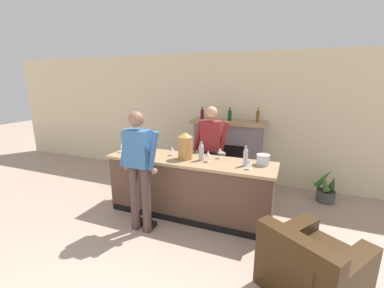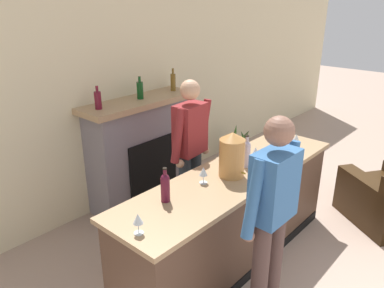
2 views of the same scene
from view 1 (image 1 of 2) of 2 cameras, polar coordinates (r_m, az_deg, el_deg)
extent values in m
cube|color=beige|center=(5.72, 6.66, 5.82)|extent=(12.00, 0.07, 2.75)
cube|color=brown|center=(4.26, -0.61, -9.87)|extent=(2.64, 0.64, 0.93)
cube|color=tan|center=(4.08, -0.63, -3.63)|extent=(2.71, 0.71, 0.04)
cube|color=black|center=(4.19, -2.36, -16.73)|extent=(2.58, 0.01, 0.10)
cube|color=gray|center=(5.58, 7.93, -2.07)|extent=(1.39, 0.44, 1.30)
cube|color=black|center=(5.42, 7.27, -4.48)|extent=(0.76, 0.02, 0.83)
cube|color=tan|center=(5.41, 8.13, 4.85)|extent=(1.55, 0.52, 0.07)
cylinder|color=maroon|center=(5.56, 2.27, 6.60)|extent=(0.08, 0.08, 0.19)
cylinder|color=maroon|center=(5.54, 2.28, 7.92)|extent=(0.03, 0.03, 0.06)
cylinder|color=#0F4318|center=(5.39, 8.37, 6.27)|extent=(0.08, 0.08, 0.20)
cylinder|color=#0F4318|center=(5.37, 8.42, 7.71)|extent=(0.03, 0.03, 0.07)
cylinder|color=brown|center=(5.28, 14.40, 5.91)|extent=(0.07, 0.07, 0.22)
cylinder|color=brown|center=(5.27, 14.50, 7.49)|extent=(0.03, 0.03, 0.07)
cube|color=#372310|center=(3.31, 25.36, -24.22)|extent=(1.21, 1.22, 0.43)
cube|color=#372310|center=(2.96, 21.83, -24.87)|extent=(0.81, 0.63, 0.77)
cube|color=#372310|center=(3.16, 31.12, -25.39)|extent=(0.67, 0.85, 0.57)
cube|color=#372310|center=(3.40, 20.44, -21.08)|extent=(0.67, 0.85, 0.57)
cylinder|color=#464743|center=(5.43, 27.54, -10.20)|extent=(0.32, 0.32, 0.21)
cylinder|color=#332319|center=(5.40, 27.66, -9.27)|extent=(0.29, 0.29, 0.02)
cone|color=#3E592E|center=(5.35, 28.81, -7.56)|extent=(0.14, 0.26, 0.32)
cone|color=#31611E|center=(5.42, 27.22, -6.79)|extent=(0.37, 0.27, 0.39)
cone|color=#38662A|center=(5.25, 27.38, -7.60)|extent=(0.25, 0.23, 0.33)
cylinder|color=#4F3935|center=(3.85, -10.12, -12.16)|extent=(0.13, 0.13, 1.01)
cube|color=black|center=(4.13, -9.28, -17.63)|extent=(0.10, 0.24, 0.07)
cylinder|color=#4F3935|center=(3.96, -12.61, -11.56)|extent=(0.13, 0.13, 1.01)
cube|color=black|center=(4.23, -11.69, -16.94)|extent=(0.10, 0.24, 0.07)
cube|color=#35649B|center=(3.64, -11.97, -0.95)|extent=(0.36, 0.23, 0.52)
cylinder|color=#35649B|center=(3.53, -8.69, -1.55)|extent=(0.20, 0.08, 0.57)
sphere|color=#8A5F4C|center=(3.64, -8.35, -6.02)|extent=(0.09, 0.09, 0.09)
cylinder|color=#35649B|center=(3.79, -14.65, -0.79)|extent=(0.20, 0.08, 0.57)
sphere|color=#8A5F4C|center=(3.89, -14.20, -4.99)|extent=(0.09, 0.09, 0.09)
sphere|color=#8A5F4C|center=(3.55, -12.31, 5.47)|extent=(0.21, 0.21, 0.21)
cylinder|color=#2D3943|center=(4.83, 2.94, -6.78)|extent=(0.13, 0.13, 0.95)
cube|color=black|center=(4.94, 2.68, -11.80)|extent=(0.12, 0.25, 0.07)
cylinder|color=#2D3943|center=(4.79, 5.29, -7.00)|extent=(0.13, 0.13, 0.95)
cube|color=black|center=(4.90, 5.00, -12.06)|extent=(0.12, 0.25, 0.07)
cube|color=maroon|center=(4.59, 4.27, 1.80)|extent=(0.38, 0.25, 0.54)
cylinder|color=maroon|center=(4.63, 1.43, 1.83)|extent=(0.20, 0.08, 0.57)
sphere|color=tan|center=(4.68, 1.35, -1.81)|extent=(0.09, 0.09, 0.09)
cylinder|color=maroon|center=(4.53, 7.06, 1.46)|extent=(0.20, 0.08, 0.57)
sphere|color=tan|center=(4.59, 6.90, -2.24)|extent=(0.09, 0.09, 0.09)
sphere|color=tan|center=(4.52, 4.37, 7.03)|extent=(0.21, 0.21, 0.21)
cylinder|color=#BF8243|center=(4.04, -1.50, -0.85)|extent=(0.23, 0.23, 0.36)
cone|color=#BF8243|center=(3.99, -1.52, 2.11)|extent=(0.24, 0.24, 0.07)
cylinder|color=#B29333|center=(3.95, -2.27, -2.85)|extent=(0.02, 0.04, 0.02)
cylinder|color=silver|center=(3.92, 15.51, -3.48)|extent=(0.19, 0.19, 0.14)
cylinder|color=silver|center=(3.90, 15.58, -2.38)|extent=(0.20, 0.20, 0.01)
cylinder|color=#B1B0BE|center=(3.81, 11.79, -3.14)|extent=(0.07, 0.07, 0.23)
sphere|color=#B1B0BE|center=(3.78, 11.87, -1.50)|extent=(0.06, 0.06, 0.06)
cylinder|color=#B1B0BE|center=(3.76, 11.91, -0.86)|extent=(0.03, 0.03, 0.09)
cylinder|color=black|center=(3.75, 11.95, -0.12)|extent=(0.03, 0.03, 0.01)
cylinder|color=#541328|center=(4.49, -9.47, -0.51)|extent=(0.08, 0.08, 0.20)
sphere|color=#541328|center=(4.47, -9.53, 0.76)|extent=(0.07, 0.07, 0.07)
cylinder|color=#541328|center=(4.46, -9.55, 1.25)|extent=(0.03, 0.03, 0.08)
cylinder|color=black|center=(4.45, -9.57, 1.83)|extent=(0.03, 0.03, 0.01)
cylinder|color=#B0A8C0|center=(3.98, 2.08, -2.08)|extent=(0.08, 0.08, 0.22)
sphere|color=#B0A8C0|center=(3.95, 2.09, -0.53)|extent=(0.08, 0.08, 0.08)
cylinder|color=#B0A8C0|center=(3.94, 2.10, 0.09)|extent=(0.03, 0.03, 0.09)
cylinder|color=black|center=(3.93, 2.10, 0.79)|extent=(0.03, 0.03, 0.01)
cylinder|color=silver|center=(4.14, 6.20, -3.10)|extent=(0.06, 0.06, 0.01)
cylinder|color=silver|center=(4.13, 6.21, -2.55)|extent=(0.01, 0.01, 0.08)
cone|color=silver|center=(4.11, 6.25, -1.43)|extent=(0.08, 0.08, 0.09)
cylinder|color=silver|center=(3.71, 12.58, -5.43)|extent=(0.07, 0.07, 0.01)
cylinder|color=silver|center=(3.70, 12.62, -4.82)|extent=(0.01, 0.01, 0.08)
cone|color=silver|center=(3.68, 12.68, -3.68)|extent=(0.07, 0.07, 0.08)
cylinder|color=silver|center=(4.29, -4.46, -2.43)|extent=(0.07, 0.07, 0.01)
cylinder|color=silver|center=(4.28, -4.47, -1.94)|extent=(0.01, 0.01, 0.07)
cone|color=silver|center=(4.26, -4.49, -0.99)|extent=(0.07, 0.07, 0.08)
cylinder|color=silver|center=(4.62, -15.28, -1.71)|extent=(0.07, 0.07, 0.01)
cylinder|color=silver|center=(4.61, -15.32, -1.21)|extent=(0.01, 0.01, 0.08)
cone|color=silver|center=(4.59, -15.38, -0.29)|extent=(0.07, 0.07, 0.08)
cylinder|color=silver|center=(3.95, 3.57, -3.89)|extent=(0.07, 0.07, 0.01)
cylinder|color=silver|center=(3.94, 3.58, -3.32)|extent=(0.01, 0.01, 0.08)
cone|color=silver|center=(3.92, 3.60, -2.14)|extent=(0.08, 0.08, 0.09)
camera|label=2|loc=(4.49, -46.54, 13.89)|focal=35.00mm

